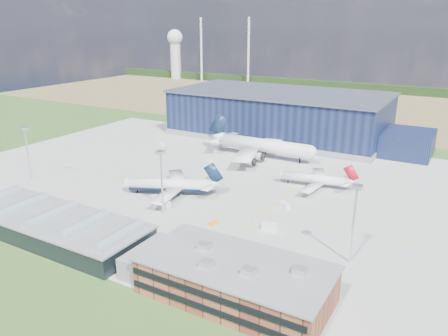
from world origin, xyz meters
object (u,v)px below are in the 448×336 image
Objects in this scene: hangar at (284,117)px; light_mast_center at (161,172)px; airliner_red at (314,174)px; ops_building at (235,279)px; gse_van_b at (285,205)px; light_mast_east at (355,211)px; gse_tug_b at (214,223)px; gse_cart_b at (161,144)px; car_a at (129,233)px; gse_van_a at (163,204)px; gse_van_c at (270,227)px; airliner_widebody at (264,139)px; gse_cart_a at (212,162)px; car_b at (222,261)px; light_mast_west at (27,145)px; airliner_navy at (168,179)px.

light_mast_center is (7.19, -124.80, 3.82)m from hangar.
hangar is 4.38× the size of airliner_red.
ops_building reaches higher than gse_van_b.
ops_building is 37.59m from light_mast_east.
light_mast_center is 5.12× the size of gse_van_b.
gse_van_b reaches higher than gse_tug_b.
car_a is (56.90, -90.06, -0.06)m from gse_cart_b.
light_mast_center reaches higher than gse_van_b.
gse_van_a reaches higher than car_a.
gse_van_c is at bearing -104.73° from gse_cart_b.
gse_van_b is at bearing 139.25° from light_mast_east.
light_mast_east is at bearing -51.35° from airliner_widebody.
gse_cart_a is 74.71m from gse_van_c.
car_b is at bearing -27.68° from light_mast_center.
light_mast_east is 142.14m from gse_cart_b.
hangar is 143.42m from car_a.
airliner_widebody is at bearing -78.89° from hangar.
gse_cart_a is at bearing 16.10° from gse_van_a.
light_mast_east is 5.97× the size of car_a.
light_mast_center is 40.82m from gse_van_c.
airliner_widebody is 22.32× the size of gse_cart_a.
airliner_widebody is at bearing 88.65° from light_mast_center.
light_mast_west reaches higher than ops_building.
light_mast_west and light_mast_east have the same top height.
airliner_navy is 48.23m from gse_van_c.
gse_tug_b is 24.01m from car_b.
airliner_widebody reaches higher than gse_van_b.
light_mast_center is at bearing 156.95° from gse_van_b.
gse_tug_b is at bearing -51.59° from gse_cart_a.
airliner_widebody reaches higher than car_a.
airliner_navy is at bearing 139.87° from ops_building.
airliner_navy is at bearing -100.30° from airliner_widebody.
gse_cart_a is 0.81× the size of gse_cart_b.
airliner_navy is 58.37m from airliner_red.
light_mast_west is at bearing -116.71° from hangar.
light_mast_east reaches higher than gse_van_a.
gse_van_a reaches higher than gse_tug_b.
light_mast_west is 74.75m from gse_cart_b.
gse_van_c is at bearing -69.16° from hangar.
ops_building is 2.00× the size of light_mast_west.
airliner_red is 0.55× the size of airliner_widebody.
hangar reaches higher than light_mast_center.
light_mast_east is 101.12m from airliner_widebody.
gse_tug_b is (19.89, 1.20, -14.78)m from light_mast_center.
light_mast_west is 118.84m from airliner_red.
airliner_widebody is at bearing 111.64° from ops_building.
gse_cart_b is (-91.33, 45.95, -0.31)m from gse_van_b.
light_mast_east is 0.57× the size of airliner_navy.
airliner_red is 10.04× the size of gse_cart_b.
airliner_widebody is (11.35, 62.84, 3.25)m from airliner_navy.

